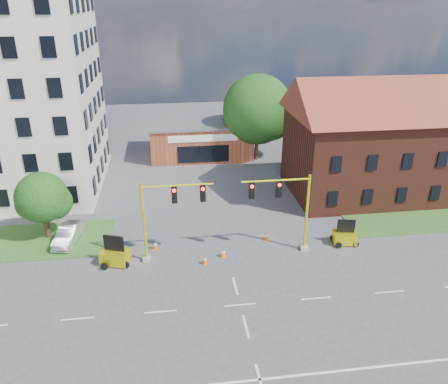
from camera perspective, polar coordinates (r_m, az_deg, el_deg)
The scene contains 17 objects.
ground at distance 28.57m, azimuth 2.13°, elevation -14.51°, with size 120.00×120.00×0.00m, color #4A4A4D.
grass_verge_ne at distance 41.96m, azimuth 24.97°, elevation -3.50°, with size 14.00×4.00×0.08m, color #2F531F.
lane_markings at distance 26.31m, azimuth 3.28°, elevation -18.50°, with size 60.00×36.00×0.01m, color white, non-canonical shape.
brick_shop at distance 54.47m, azimuth -3.12°, elevation 7.18°, with size 12.40×8.40×4.30m.
townhouse_row at distance 45.51m, azimuth 21.77°, elevation 7.10°, with size 21.00×11.00×11.50m.
tree_large at distance 51.71m, azimuth 4.85°, elevation 10.47°, with size 8.51×8.10×10.17m.
tree_nw_front at distance 36.95m, azimuth -22.35°, elevation -0.80°, with size 4.23×4.03×5.62m.
signal_mast_west at distance 31.27m, azimuth -7.51°, elevation -2.58°, with size 5.30×0.60×6.20m.
signal_mast_east at distance 32.36m, azimuth 8.09°, elevation -1.67°, with size 5.30×0.60×6.20m.
trailer_west at distance 32.98m, azimuth -14.03°, elevation -8.05°, with size 2.27×1.87×2.22m.
trailer_east at distance 35.82m, azimuth 15.49°, elevation -5.62°, with size 1.95×1.48×2.02m.
cone_a at distance 32.18m, azimuth -2.49°, elevation -8.88°, with size 0.40×0.40×0.70m.
cone_b at distance 34.34m, azimuth -8.94°, elevation -6.90°, with size 0.40×0.40×0.70m.
cone_c at distance 32.97m, azimuth -0.12°, elevation -7.98°, with size 0.40×0.40×0.70m.
cone_d at distance 35.36m, azimuth 5.60°, elevation -5.74°, with size 0.40×0.40×0.70m.
pickup_white at distance 43.04m, azimuth 16.41°, elevation -0.54°, with size 2.25×4.87×1.35m, color silver.
sedan_silver_front at distance 36.86m, azimuth -19.66°, elevation -5.25°, with size 1.41×4.04×1.33m, color #AAAEB2.
Camera 1 is at (-3.99, -22.07, 17.69)m, focal length 35.00 mm.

